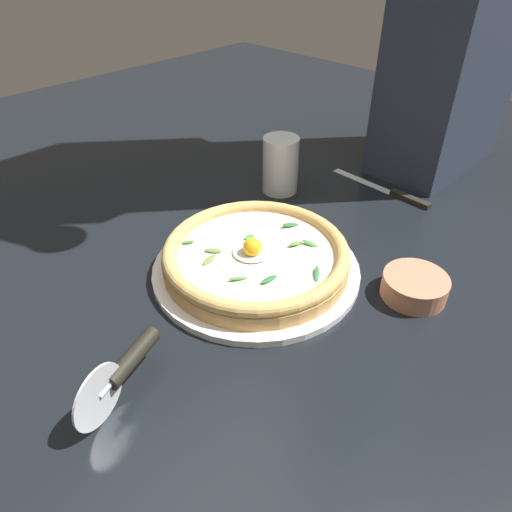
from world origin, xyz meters
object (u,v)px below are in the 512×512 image
object	(u,v)px
table_knife	(394,193)
side_bowl	(414,286)
pizza_cutter	(123,369)
drinking_glass	(280,169)
pizza	(256,255)

from	to	relation	value
table_knife	side_bowl	bearing A→B (deg)	-144.49
side_bowl	pizza_cutter	xyz separation A→B (m)	(-0.41, 0.17, 0.02)
pizza_cutter	drinking_glass	xyz separation A→B (m)	(0.52, 0.21, 0.01)
pizza	pizza_cutter	bearing A→B (deg)	-169.92
pizza	drinking_glass	world-z (taller)	drinking_glass
side_bowl	table_knife	xyz separation A→B (m)	(0.27, 0.19, -0.01)
pizza_cutter	table_knife	world-z (taller)	pizza_cutter
pizza	pizza_cutter	xyz separation A→B (m)	(-0.29, -0.05, 0.01)
side_bowl	drinking_glass	size ratio (longest dim) A/B	0.85
side_bowl	pizza	bearing A→B (deg)	120.04
pizza	drinking_glass	bearing A→B (deg)	33.59
pizza	side_bowl	size ratio (longest dim) A/B	3.03
pizza	pizza_cutter	world-z (taller)	pizza_cutter
table_knife	pizza	bearing A→B (deg)	175.90
side_bowl	pizza_cutter	world-z (taller)	pizza_cutter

